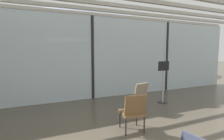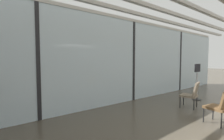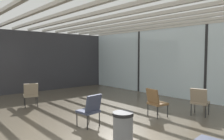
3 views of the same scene
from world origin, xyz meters
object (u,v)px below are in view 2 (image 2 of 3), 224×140
at_px(lounge_chair_1, 192,93).
at_px(lounge_chair_2, 221,105).
at_px(info_sign, 197,83).
at_px(parked_airplane, 92,50).

height_order(lounge_chair_1, lounge_chair_2, same).
height_order(lounge_chair_1, info_sign, info_sign).
relative_size(lounge_chair_1, lounge_chair_2, 1.00).
bearing_deg(lounge_chair_2, lounge_chair_1, -117.22).
distance_m(parked_airplane, lounge_chair_1, 7.52).
relative_size(parked_airplane, lounge_chair_1, 16.83).
height_order(parked_airplane, info_sign, parked_airplane).
bearing_deg(lounge_chair_1, lounge_chair_2, 40.12).
distance_m(parked_airplane, info_sign, 7.11).
bearing_deg(info_sign, lounge_chair_1, -162.49).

